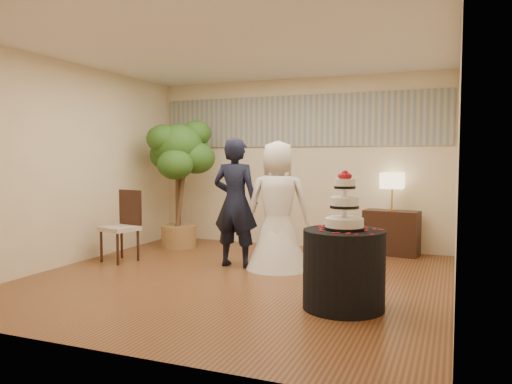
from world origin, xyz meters
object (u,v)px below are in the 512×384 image
at_px(console, 391,233).
at_px(side_chair, 119,226).
at_px(table_lamp, 392,192).
at_px(bride, 278,205).
at_px(wedding_cake, 345,200).
at_px(groom, 235,203).
at_px(ficus_tree, 178,183).
at_px(cake_table, 344,269).

distance_m(console, side_chair, 4.07).
bearing_deg(table_lamp, side_chair, -150.98).
xyz_separation_m(bride, wedding_cake, (1.19, -1.42, 0.22)).
height_order(groom, table_lamp, groom).
height_order(console, table_lamp, table_lamp).
bearing_deg(groom, side_chair, 10.58).
distance_m(table_lamp, ficus_tree, 3.42).
bearing_deg(groom, wedding_cake, 142.59).
height_order(bride, table_lamp, bride).
height_order(bride, side_chair, bride).
distance_m(cake_table, wedding_cake, 0.69).
relative_size(cake_table, wedding_cake, 1.37).
distance_m(bride, ficus_tree, 2.25).
bearing_deg(ficus_tree, console, 11.49).
xyz_separation_m(groom, cake_table, (1.78, -1.34, -0.49)).
relative_size(cake_table, table_lamp, 1.39).
bearing_deg(bride, ficus_tree, -38.53).
height_order(cake_table, ficus_tree, ficus_tree).
xyz_separation_m(bride, cake_table, (1.19, -1.42, -0.47)).
height_order(groom, ficus_tree, ficus_tree).
xyz_separation_m(cake_table, side_chair, (-3.45, 1.01, 0.12)).
bearing_deg(console, table_lamp, 7.81).
xyz_separation_m(table_lamp, side_chair, (-3.56, -1.97, -0.46)).
bearing_deg(table_lamp, ficus_tree, -168.51).
height_order(wedding_cake, console, wedding_cake).
distance_m(bride, cake_table, 1.91).
distance_m(cake_table, side_chair, 3.60).
xyz_separation_m(wedding_cake, console, (0.11, 2.99, -0.74)).
relative_size(wedding_cake, ficus_tree, 0.27).
xyz_separation_m(ficus_tree, side_chair, (-0.21, -1.29, -0.57)).
distance_m(groom, wedding_cake, 2.23).
height_order(cake_table, wedding_cake, wedding_cake).
distance_m(cake_table, console, 2.99).
distance_m(groom, bride, 0.59).
relative_size(wedding_cake, side_chair, 0.58).
bearing_deg(side_chair, bride, 24.34).
xyz_separation_m(wedding_cake, ficus_tree, (-3.25, 2.31, -0.00)).
relative_size(groom, cake_table, 2.18).
bearing_deg(bride, cake_table, 114.69).
bearing_deg(wedding_cake, cake_table, 90.00).
distance_m(cake_table, table_lamp, 3.05).
bearing_deg(bride, console, -144.91).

